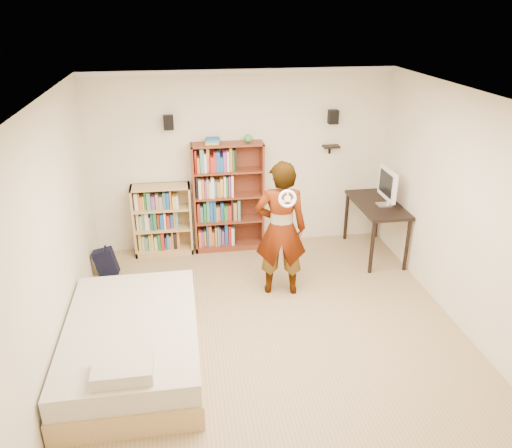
{
  "coord_description": "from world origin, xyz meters",
  "views": [
    {
      "loc": [
        -0.92,
        -4.69,
        3.55
      ],
      "look_at": [
        -0.09,
        0.6,
        1.16
      ],
      "focal_mm": 35.0,
      "sensor_mm": 36.0,
      "label": 1
    }
  ],
  "objects": [
    {
      "name": "computer_desk",
      "position": [
        1.92,
        1.8,
        0.42
      ],
      "size": [
        0.61,
        1.22,
        0.83
      ],
      "primitive_type": null,
      "color": "black",
      "rests_on": "ground"
    },
    {
      "name": "speaker_left",
      "position": [
        -1.05,
        2.4,
        2.0
      ],
      "size": [
        0.14,
        0.12,
        0.2
      ],
      "primitive_type": "cube",
      "color": "black",
      "rests_on": "room_shell"
    },
    {
      "name": "wall_shelf",
      "position": [
        1.35,
        2.41,
        1.55
      ],
      "size": [
        0.25,
        0.16,
        0.02
      ],
      "primitive_type": "cube",
      "color": "black",
      "rests_on": "room_shell"
    },
    {
      "name": "ground",
      "position": [
        0.0,
        0.0,
        0.0
      ],
      "size": [
        4.5,
        5.0,
        0.01
      ],
      "primitive_type": "cube",
      "color": "tan",
      "rests_on": "ground"
    },
    {
      "name": "speaker_right",
      "position": [
        1.35,
        2.4,
        2.0
      ],
      "size": [
        0.14,
        0.12,
        0.2
      ],
      "primitive_type": "cube",
      "color": "black",
      "rests_on": "room_shell"
    },
    {
      "name": "room_shell",
      "position": [
        0.0,
        0.0,
        1.76
      ],
      "size": [
        4.52,
        5.02,
        2.71
      ],
      "color": "white",
      "rests_on": "ground"
    },
    {
      "name": "crown_molding",
      "position": [
        0.0,
        0.0,
        2.67
      ],
      "size": [
        4.5,
        5.0,
        0.06
      ],
      "color": "white",
      "rests_on": "room_shell"
    },
    {
      "name": "navy_bag",
      "position": [
        -2.05,
        1.76,
        0.21
      ],
      "size": [
        0.31,
        0.21,
        0.41
      ],
      "primitive_type": null,
      "rotation": [
        0.0,
        0.0,
        -0.05
      ],
      "color": "black",
      "rests_on": "ground"
    },
    {
      "name": "person",
      "position": [
        0.29,
        0.96,
        0.91
      ],
      "size": [
        0.72,
        0.53,
        1.81
      ],
      "primitive_type": "imported",
      "rotation": [
        0.0,
        0.0,
        2.98
      ],
      "color": "black",
      "rests_on": "ground"
    },
    {
      "name": "low_bookshelf",
      "position": [
        -1.24,
        2.34,
        0.54
      ],
      "size": [
        0.87,
        0.33,
        1.09
      ],
      "primitive_type": null,
      "color": "tan",
      "rests_on": "ground"
    },
    {
      "name": "tall_bookshelf",
      "position": [
        -0.24,
        2.35,
        0.84
      ],
      "size": [
        1.06,
        0.31,
        1.68
      ],
      "primitive_type": null,
      "color": "brown",
      "rests_on": "ground"
    },
    {
      "name": "imac",
      "position": [
        1.98,
        1.7,
        1.11
      ],
      "size": [
        0.14,
        0.55,
        0.55
      ],
      "primitive_type": null,
      "rotation": [
        0.0,
        0.0,
        -0.06
      ],
      "color": "white",
      "rests_on": "computer_desk"
    },
    {
      "name": "daybed",
      "position": [
        -1.54,
        -0.23,
        0.31
      ],
      "size": [
        1.38,
        2.13,
        0.63
      ],
      "primitive_type": null,
      "color": "beige",
      "rests_on": "ground"
    },
    {
      "name": "wii_wheel",
      "position": [
        0.29,
        0.62,
        1.45
      ],
      "size": [
        0.22,
        0.08,
        0.22
      ],
      "primitive_type": "torus",
      "rotation": [
        1.36,
        0.0,
        0.0
      ],
      "color": "white",
      "rests_on": "person"
    }
  ]
}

